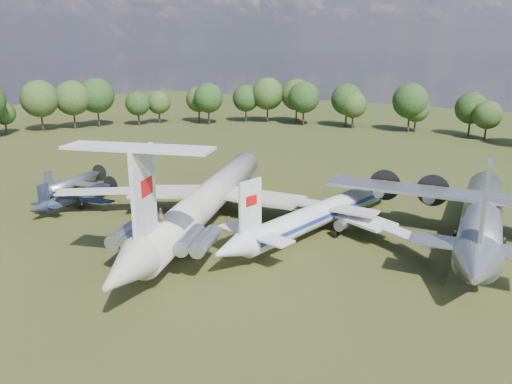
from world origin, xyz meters
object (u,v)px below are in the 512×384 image
Objects in this scene: tu104_jet at (325,216)px; il62_airliner at (209,203)px; small_prop_west at (75,200)px; small_prop_northwest at (72,185)px; an12_transport at (481,221)px; person_on_il62 at (161,215)px.

il62_airliner is at bearing -149.30° from tu104_jet.
small_prop_northwest is at bearing 139.01° from small_prop_west.
an12_transport reaches higher than small_prop_northwest.
person_on_il62 reaches higher than small_prop_west.
il62_airliner is 1.40× the size of tu104_jet.
person_on_il62 reaches higher than tu104_jet.
small_prop_west is 10.41× the size of person_on_il62.
small_prop_northwest is at bearing -175.66° from an12_transport.
il62_airliner reaches higher than small_prop_west.
an12_transport reaches higher than small_prop_west.
il62_airliner reaches higher than tu104_jet.
small_prop_northwest is at bearing 160.87° from il62_airliner.
tu104_jet is 2.46× the size of small_prop_northwest.
small_prop_west is (-20.78, -5.68, -1.57)m from il62_airliner.
tu104_jet is 22.77m from person_on_il62.
an12_transport is (31.67, 12.63, 0.00)m from il62_airliner.
person_on_il62 is at bearing -37.53° from small_prop_northwest.
tu104_jet is 25.18× the size of person_on_il62.
small_prop_northwest is (-59.56, -13.51, -1.59)m from an12_transport.
an12_transport is 2.52× the size of small_prop_west.
person_on_il62 reaches higher than il62_airliner.
il62_airliner is 15.40m from tu104_jet.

